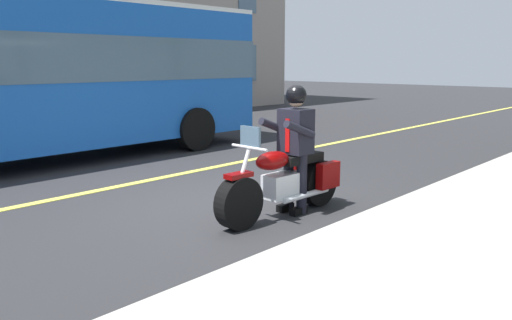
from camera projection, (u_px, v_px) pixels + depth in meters
ground_plane at (227, 202)px, 7.57m from camera, size 80.00×80.00×0.00m
lane_center_stripe at (147, 181)px, 8.90m from camera, size 60.00×0.16×0.01m
motorcycle_main at (285, 182)px, 6.85m from camera, size 2.22×0.64×1.26m
rider_main at (295, 138)px, 6.87m from camera, size 0.63×0.56×1.74m
bus_near at (11, 70)px, 9.88m from camera, size 11.05×2.70×3.30m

